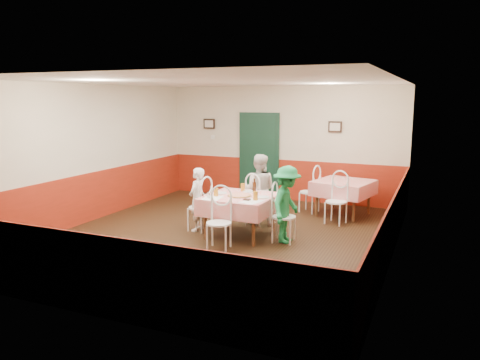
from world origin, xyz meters
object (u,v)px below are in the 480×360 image
at_px(second_table, 343,198).
at_px(diner_right, 287,204).
at_px(diner_far, 259,190).
at_px(beer_bottle, 254,186).
at_px(diner_left, 197,199).
at_px(glass_c, 243,187).
at_px(chair_second_b, 336,202).
at_px(chair_near, 219,223).
at_px(glass_b, 255,196).
at_px(wallet, 247,200).
at_px(chair_left, 200,208).
at_px(pizza, 239,195).
at_px(chair_right, 284,217).
at_px(chair_second_a, 309,192).
at_px(main_table, 240,216).
at_px(glass_a, 216,192).
at_px(chair_far, 258,203).

xyz_separation_m(second_table, diner_right, (-0.54, -2.33, 0.31)).
bearing_deg(diner_far, beer_bottle, 88.01).
height_order(second_table, diner_left, diner_left).
xyz_separation_m(diner_left, diner_right, (1.80, -0.05, 0.07)).
relative_size(second_table, glass_c, 7.46).
distance_m(chair_second_b, diner_right, 1.68).
bearing_deg(chair_near, glass_b, 44.87).
bearing_deg(wallet, chair_left, 164.85).
distance_m(second_table, beer_bottle, 2.38).
distance_m(chair_left, pizza, 0.92).
height_order(chair_right, diner_right, diner_right).
bearing_deg(chair_left, beer_bottle, 119.84).
relative_size(pizza, diner_left, 0.34).
xyz_separation_m(chair_second_a, diner_far, (-0.67, -1.40, 0.26)).
height_order(main_table, diner_right, diner_right).
xyz_separation_m(chair_left, chair_second_b, (2.29, 1.53, 0.00)).
bearing_deg(pizza, diner_right, 1.86).
bearing_deg(main_table, glass_c, 105.65).
bearing_deg(glass_c, glass_a, -113.35).
bearing_deg(diner_left, chair_right, 88.49).
height_order(main_table, diner_left, diner_left).
height_order(main_table, diner_far, diner_far).
height_order(second_table, diner_far, diner_far).
relative_size(chair_near, diner_left, 0.74).
distance_m(pizza, glass_c, 0.47).
xyz_separation_m(main_table, glass_c, (-0.11, 0.40, 0.46)).
bearing_deg(chair_near, chair_second_b, 48.39).
bearing_deg(main_table, second_table, 57.91).
bearing_deg(chair_near, chair_right, 33.33).
bearing_deg(main_table, diner_right, -1.44).
distance_m(main_table, glass_c, 0.62).
relative_size(chair_second_a, diner_far, 0.63).
height_order(chair_far, glass_a, glass_a).
bearing_deg(wallet, diner_right, 25.95).
xyz_separation_m(wallet, diner_right, (0.63, 0.29, -0.09)).
xyz_separation_m(glass_c, diner_far, (0.14, 0.50, -0.12)).
bearing_deg(beer_bottle, main_table, -107.75).
height_order(chair_far, diner_left, diner_left).
distance_m(chair_left, beer_bottle, 1.13).
bearing_deg(glass_b, diner_far, 108.17).
bearing_deg(pizza, chair_second_b, 48.23).
distance_m(chair_left, diner_right, 1.77).
bearing_deg(chair_second_b, second_table, 102.68).
distance_m(chair_far, wallet, 1.23).
bearing_deg(chair_left, chair_second_b, 132.80).
bearing_deg(wallet, chair_second_b, 59.16).
bearing_deg(wallet, glass_a, 173.23).
height_order(main_table, chair_left, chair_left).
xyz_separation_m(chair_far, beer_bottle, (0.10, -0.46, 0.43)).
bearing_deg(chair_left, pizza, 94.24).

